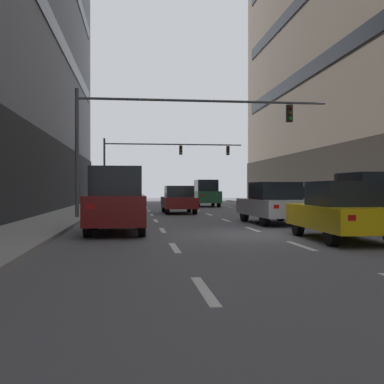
{
  "coord_description": "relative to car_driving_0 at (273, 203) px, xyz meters",
  "views": [
    {
      "loc": [
        -4.22,
        -14.81,
        1.45
      ],
      "look_at": [
        0.08,
        20.62,
        1.21
      ],
      "focal_mm": 45.22,
      "sensor_mm": 36.0,
      "label": 1
    }
  ],
  "objects": [
    {
      "name": "ground_plane",
      "position": [
        -1.54,
        -4.63,
        -0.85
      ],
      "size": [
        120.0,
        120.0,
        0.0
      ],
      "primitive_type": "plane",
      "color": "#515156"
    },
    {
      "name": "sidewalk_left",
      "position": [
        -9.24,
        -4.63,
        -0.78
      ],
      "size": [
        2.55,
        80.0,
        0.14
      ],
      "primitive_type": "cube",
      "color": "gray",
      "rests_on": "ground"
    },
    {
      "name": "lane_stripe_l1_s2",
      "position": [
        -4.76,
        -12.63,
        -0.84
      ],
      "size": [
        0.16,
        2.0,
        0.01
      ],
      "primitive_type": "cube",
      "color": "silver",
      "rests_on": "ground"
    },
    {
      "name": "lane_stripe_l1_s3",
      "position": [
        -4.76,
        -7.63,
        -0.84
      ],
      "size": [
        0.16,
        2.0,
        0.01
      ],
      "primitive_type": "cube",
      "color": "silver",
      "rests_on": "ground"
    },
    {
      "name": "lane_stripe_l1_s4",
      "position": [
        -4.76,
        -2.63,
        -0.84
      ],
      "size": [
        0.16,
        2.0,
        0.01
      ],
      "primitive_type": "cube",
      "color": "silver",
      "rests_on": "ground"
    },
    {
      "name": "lane_stripe_l1_s5",
      "position": [
        -4.76,
        2.37,
        -0.84
      ],
      "size": [
        0.16,
        2.0,
        0.01
      ],
      "primitive_type": "cube",
      "color": "silver",
      "rests_on": "ground"
    },
    {
      "name": "lane_stripe_l1_s6",
      "position": [
        -4.76,
        7.37,
        -0.84
      ],
      "size": [
        0.16,
        2.0,
        0.01
      ],
      "primitive_type": "cube",
      "color": "silver",
      "rests_on": "ground"
    },
    {
      "name": "lane_stripe_l1_s7",
      "position": [
        -4.76,
        12.37,
        -0.84
      ],
      "size": [
        0.16,
        2.0,
        0.01
      ],
      "primitive_type": "cube",
      "color": "silver",
      "rests_on": "ground"
    },
    {
      "name": "lane_stripe_l1_s8",
      "position": [
        -4.76,
        17.37,
        -0.84
      ],
      "size": [
        0.16,
        2.0,
        0.01
      ],
      "primitive_type": "cube",
      "color": "silver",
      "rests_on": "ground"
    },
    {
      "name": "lane_stripe_l1_s9",
      "position": [
        -4.76,
        22.37,
        -0.84
      ],
      "size": [
        0.16,
        2.0,
        0.01
      ],
      "primitive_type": "cube",
      "color": "silver",
      "rests_on": "ground"
    },
    {
      "name": "lane_stripe_l1_s10",
      "position": [
        -4.76,
        27.37,
        -0.84
      ],
      "size": [
        0.16,
        2.0,
        0.01
      ],
      "primitive_type": "cube",
      "color": "silver",
      "rests_on": "ground"
    },
    {
      "name": "lane_stripe_l2_s3",
      "position": [
        -1.54,
        -7.63,
        -0.84
      ],
      "size": [
        0.16,
        2.0,
        0.01
      ],
      "primitive_type": "cube",
      "color": "silver",
      "rests_on": "ground"
    },
    {
      "name": "lane_stripe_l2_s4",
      "position": [
        -1.54,
        -2.63,
        -0.84
      ],
      "size": [
        0.16,
        2.0,
        0.01
      ],
      "primitive_type": "cube",
      "color": "silver",
      "rests_on": "ground"
    },
    {
      "name": "lane_stripe_l2_s5",
      "position": [
        -1.54,
        2.37,
        -0.84
      ],
      "size": [
        0.16,
        2.0,
        0.01
      ],
      "primitive_type": "cube",
      "color": "silver",
      "rests_on": "ground"
    },
    {
      "name": "lane_stripe_l2_s6",
      "position": [
        -1.54,
        7.37,
        -0.84
      ],
      "size": [
        0.16,
        2.0,
        0.01
      ],
      "primitive_type": "cube",
      "color": "silver",
      "rests_on": "ground"
    },
    {
      "name": "lane_stripe_l2_s7",
      "position": [
        -1.54,
        12.37,
        -0.84
      ],
      "size": [
        0.16,
        2.0,
        0.01
      ],
      "primitive_type": "cube",
      "color": "silver",
      "rests_on": "ground"
    },
    {
      "name": "lane_stripe_l2_s8",
      "position": [
        -1.54,
        17.37,
        -0.84
      ],
      "size": [
        0.16,
        2.0,
        0.01
      ],
      "primitive_type": "cube",
      "color": "silver",
      "rests_on": "ground"
    },
    {
      "name": "lane_stripe_l2_s9",
      "position": [
        -1.54,
        22.37,
        -0.84
      ],
      "size": [
        0.16,
        2.0,
        0.01
      ],
      "primitive_type": "cube",
      "color": "silver",
      "rests_on": "ground"
    },
    {
      "name": "lane_stripe_l2_s10",
      "position": [
        -1.54,
        27.37,
        -0.84
      ],
      "size": [
        0.16,
        2.0,
        0.01
      ],
      "primitive_type": "cube",
      "color": "silver",
      "rests_on": "ground"
    },
    {
      "name": "lane_stripe_l3_s4",
      "position": [
        1.67,
        -2.63,
        -0.84
      ],
      "size": [
        0.16,
        2.0,
        0.01
      ],
      "primitive_type": "cube",
      "color": "silver",
      "rests_on": "ground"
    },
    {
      "name": "lane_stripe_l3_s5",
      "position": [
        1.67,
        2.37,
        -0.84
      ],
      "size": [
        0.16,
        2.0,
        0.01
      ],
      "primitive_type": "cube",
      "color": "silver",
      "rests_on": "ground"
    },
    {
      "name": "lane_stripe_l3_s6",
      "position": [
        1.67,
        7.37,
        -0.84
      ],
      "size": [
        0.16,
        2.0,
        0.01
      ],
      "primitive_type": "cube",
      "color": "silver",
      "rests_on": "ground"
    },
    {
      "name": "lane_stripe_l3_s7",
      "position": [
        1.67,
        12.37,
        -0.84
      ],
      "size": [
        0.16,
        2.0,
        0.01
      ],
      "primitive_type": "cube",
      "color": "silver",
      "rests_on": "ground"
    },
    {
      "name": "lane_stripe_l3_s8",
      "position": [
        1.67,
        17.37,
        -0.84
      ],
      "size": [
        0.16,
        2.0,
        0.01
      ],
      "primitive_type": "cube",
      "color": "silver",
      "rests_on": "ground"
    },
    {
      "name": "lane_stripe_l3_s9",
      "position": [
        1.67,
        22.37,
        -0.84
      ],
      "size": [
        0.16,
        2.0,
        0.01
      ],
      "primitive_type": "cube",
      "color": "silver",
      "rests_on": "ground"
    },
    {
      "name": "lane_stripe_l3_s10",
      "position": [
        1.67,
        27.37,
        -0.84
      ],
      "size": [
        0.16,
        2.0,
        0.01
      ],
      "primitive_type": "cube",
      "color": "silver",
      "rests_on": "ground"
    },
    {
      "name": "car_driving_0",
      "position": [
        0.0,
        0.0,
        0.0
      ],
      "size": [
        2.14,
        4.67,
        1.72
      ],
      "color": "black",
      "rests_on": "ground"
    },
    {
      "name": "car_driving_1",
      "position": [
        -6.38,
        24.55,
        0.01
      ],
      "size": [
        2.14,
        4.71,
        1.73
      ],
      "color": "black",
      "rests_on": "ground"
    },
    {
      "name": "car_driving_2",
      "position": [
        0.07,
        19.25,
        0.23
      ],
      "size": [
        1.89,
        4.47,
        2.16
      ],
      "color": "black",
      "rests_on": "ground"
    },
    {
      "name": "car_driving_3",
      "position": [
        -3.12,
        8.83,
        -0.05
      ],
      "size": [
        1.86,
        4.34,
        1.62
      ],
      "color": "black",
      "rests_on": "ground"
    },
    {
      "name": "car_driving_4",
      "position": [
        -6.32,
        -3.43,
        0.22
      ],
      "size": [
        1.86,
        4.44,
        2.15
      ],
      "color": "black",
      "rests_on": "ground"
    },
    {
      "name": "taxi_driving_5",
      "position": [
        0.04,
        -6.5,
        -0.03
      ],
      "size": [
        1.96,
        4.46,
        1.84
      ],
      "color": "black",
      "rests_on": "ground"
    },
    {
      "name": "taxi_driving_6",
      "position": [
        -6.29,
        5.74,
        0.01
      ],
      "size": [
        2.13,
        4.69,
        1.92
      ],
      "color": "black",
      "rests_on": "ground"
    },
    {
      "name": "car_parked_2",
      "position": [
        3.83,
        -0.37,
        0.21
      ],
      "size": [
        1.87,
        4.39,
        2.12
      ],
      "color": "black",
      "rests_on": "ground"
    },
    {
      "name": "car_parked_3",
      "position": [
        3.83,
        7.21,
        -0.08
      ],
      "size": [
        1.81,
        4.2,
        1.56
      ],
      "color": "black",
      "rests_on": "ground"
    },
    {
      "name": "traffic_signal_0",
      "position": [
        -4.34,
        3.47,
        3.61
      ],
      "size": [
        12.09,
        0.34,
        5.98
      ],
      "color": "#4C4C51",
      "rests_on": "sidewalk_left"
    },
    {
      "name": "traffic_signal_1",
      "position": [
        -3.61,
        24.84,
        3.63
      ],
      "size": [
        12.71,
        0.35,
        5.87
      ],
      "color": "#4C4C51",
      "rests_on": "sidewalk_left"
    }
  ]
}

